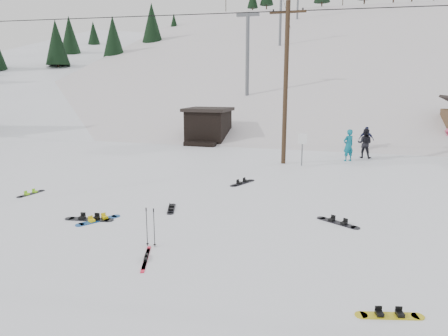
# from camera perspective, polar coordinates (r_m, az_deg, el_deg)

# --- Properties ---
(ground) EXTENTS (200.00, 200.00, 0.00)m
(ground) POSITION_cam_1_polar(r_m,az_deg,el_deg) (11.34, -12.57, -11.92)
(ground) COLOR white
(ground) RESTS_ON ground
(ski_slope) EXTENTS (60.00, 85.24, 65.97)m
(ski_slope) POSITION_cam_1_polar(r_m,az_deg,el_deg) (66.32, 11.51, -2.88)
(ski_slope) COLOR silver
(ski_slope) RESTS_ON ground
(ridge_left) EXTENTS (47.54, 95.03, 58.38)m
(ridge_left) POSITION_cam_1_polar(r_m,az_deg,el_deg) (72.03, -18.87, -1.30)
(ridge_left) COLOR white
(ridge_left) RESTS_ON ground
(treeline_left) EXTENTS (20.00, 64.00, 10.00)m
(treeline_left) POSITION_cam_1_polar(r_m,az_deg,el_deg) (62.92, -22.24, 6.80)
(treeline_left) COLOR black
(treeline_left) RESTS_ON ground
(treeline_crest) EXTENTS (50.00, 6.00, 10.00)m
(treeline_crest) POSITION_cam_1_polar(r_m,az_deg,el_deg) (95.27, 13.53, 8.74)
(treeline_crest) COLOR black
(treeline_crest) RESTS_ON ski_slope
(utility_pole) EXTENTS (2.00, 0.26, 9.00)m
(utility_pole) POSITION_cam_1_polar(r_m,az_deg,el_deg) (23.24, 8.81, 12.07)
(utility_pole) COLOR #3A2819
(utility_pole) RESTS_ON ground
(trail_sign) EXTENTS (0.50, 0.09, 1.85)m
(trail_sign) POSITION_cam_1_polar(r_m,az_deg,el_deg) (22.92, 11.13, 3.45)
(trail_sign) COLOR #595B60
(trail_sign) RESTS_ON ground
(lift_hut) EXTENTS (3.40, 4.10, 2.75)m
(lift_hut) POSITION_cam_1_polar(r_m,az_deg,el_deg) (31.80, -2.28, 6.10)
(lift_hut) COLOR black
(lift_hut) RESTS_ON ground
(lift_tower_near) EXTENTS (2.20, 0.36, 8.00)m
(lift_tower_near) POSITION_cam_1_polar(r_m,az_deg,el_deg) (40.23, 3.38, 16.53)
(lift_tower_near) COLOR #595B60
(lift_tower_near) RESTS_ON ski_slope
(lift_tower_mid) EXTENTS (2.20, 0.36, 8.00)m
(lift_tower_mid) POSITION_cam_1_polar(r_m,az_deg,el_deg) (60.54, 8.10, 21.03)
(lift_tower_mid) COLOR #595B60
(lift_tower_mid) RESTS_ON ski_slope
(hero_snowboard) EXTENTS (0.95, 1.41, 0.11)m
(hero_snowboard) POSITION_cam_1_polar(r_m,az_deg,el_deg) (14.25, -17.52, -7.09)
(hero_snowboard) COLOR #174E98
(hero_snowboard) RESTS_ON ground
(hero_skis) EXTENTS (0.66, 1.55, 0.08)m
(hero_skis) POSITION_cam_1_polar(r_m,az_deg,el_deg) (10.98, -11.09, -12.53)
(hero_skis) COLOR red
(hero_skis) RESTS_ON ground
(ski_poles) EXTENTS (0.31, 0.08, 1.13)m
(ski_poles) POSITION_cam_1_polar(r_m,az_deg,el_deg) (11.57, -10.47, -8.26)
(ski_poles) COLOR black
(ski_poles) RESTS_ON ground
(board_scatter_a) EXTENTS (1.70, 0.55, 0.12)m
(board_scatter_a) POSITION_cam_1_polar(r_m,az_deg,el_deg) (14.45, -18.71, -6.90)
(board_scatter_a) COLOR black
(board_scatter_a) RESTS_ON ground
(board_scatter_b) EXTENTS (0.61, 1.27, 0.09)m
(board_scatter_b) POSITION_cam_1_polar(r_m,az_deg,el_deg) (14.94, -7.53, -5.77)
(board_scatter_b) COLOR black
(board_scatter_b) RESTS_ON ground
(board_scatter_c) EXTENTS (0.40, 1.35, 0.10)m
(board_scatter_c) POSITION_cam_1_polar(r_m,az_deg,el_deg) (18.71, -25.86, -3.29)
(board_scatter_c) COLOR black
(board_scatter_c) RESTS_ON ground
(board_scatter_d) EXTENTS (1.40, 0.98, 0.11)m
(board_scatter_d) POSITION_cam_1_polar(r_m,az_deg,el_deg) (13.90, 15.94, -7.47)
(board_scatter_d) COLOR black
(board_scatter_d) RESTS_ON ground
(board_scatter_e) EXTENTS (1.33, 0.52, 0.10)m
(board_scatter_e) POSITION_cam_1_polar(r_m,az_deg,el_deg) (9.05, 22.56, -18.85)
(board_scatter_e) COLOR yellow
(board_scatter_e) RESTS_ON ground
(board_scatter_f) EXTENTS (0.86, 1.61, 0.12)m
(board_scatter_f) POSITION_cam_1_polar(r_m,az_deg,el_deg) (18.66, 2.66, -2.11)
(board_scatter_f) COLOR black
(board_scatter_f) RESTS_ON ground
(skier_teal) EXTENTS (0.83, 0.80, 1.92)m
(skier_teal) POSITION_cam_1_polar(r_m,az_deg,el_deg) (25.09, 17.35, 3.12)
(skier_teal) COLOR #0C687C
(skier_teal) RESTS_ON ground
(skier_dark) EXTENTS (1.02, 0.86, 1.85)m
(skier_dark) POSITION_cam_1_polar(r_m,az_deg,el_deg) (26.53, 19.46, 3.34)
(skier_dark) COLOR black
(skier_dark) RESTS_ON ground
(skier_pink) EXTENTS (1.09, 0.81, 1.51)m
(skier_pink) POSITION_cam_1_polar(r_m,az_deg,el_deg) (32.42, 29.32, 3.62)
(skier_pink) COLOR #CE486A
(skier_pink) RESTS_ON ground
(skier_navy) EXTENTS (1.10, 0.76, 1.73)m
(skier_navy) POSITION_cam_1_polar(r_m,az_deg,el_deg) (28.96, 19.66, 3.87)
(skier_navy) COLOR #191D3F
(skier_navy) RESTS_ON ground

